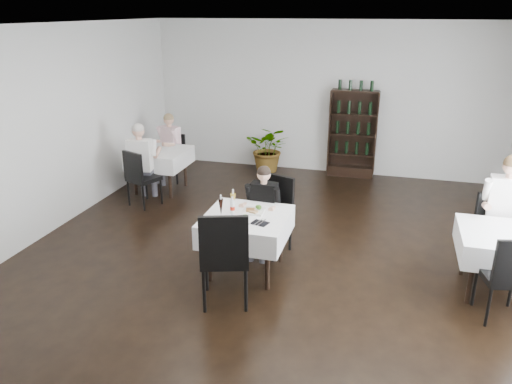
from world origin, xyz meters
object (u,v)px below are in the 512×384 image
diner_main (262,205)px  wine_shelf (353,135)px  potted_tree (269,149)px  main_table (246,226)px

diner_main → wine_shelf: bearing=77.7°
wine_shelf → potted_tree: 1.70m
main_table → diner_main: diner_main is taller
potted_tree → diner_main: (0.82, -3.64, 0.24)m
wine_shelf → diner_main: 3.89m
wine_shelf → potted_tree: size_ratio=1.80×
wine_shelf → main_table: bearing=-101.8°
diner_main → potted_tree: bearing=102.8°
wine_shelf → main_table: wine_shelf is taller
wine_shelf → potted_tree: bearing=-174.2°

